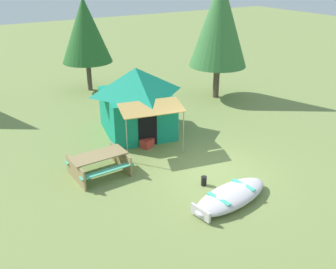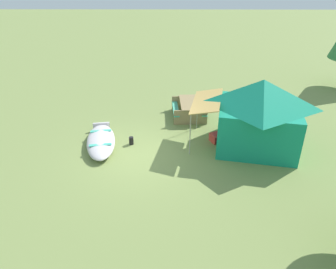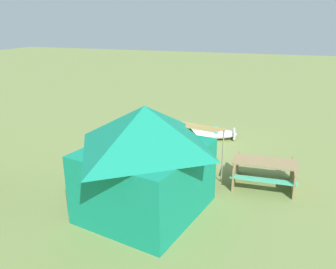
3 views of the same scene
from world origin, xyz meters
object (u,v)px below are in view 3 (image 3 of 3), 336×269
Objects in this scene: beached_rowboat at (203,132)px; canvas_cabin_tent at (146,158)px; picnic_table at (264,170)px; fuel_can at (198,143)px; cooler_box at (177,181)px.

canvas_cabin_tent is (0.01, 6.20, 1.25)m from beached_rowboat.
fuel_can is (2.65, -2.47, -0.32)m from picnic_table.
canvas_cabin_tent is at bearing 42.26° from picnic_table.
picnic_table reaches higher than cooler_box.
canvas_cabin_tent reaches higher than beached_rowboat.
canvas_cabin_tent is 5.16m from fuel_can.
picnic_table is 3.63m from fuel_can.
beached_rowboat is 1.56× the size of picnic_table.
canvas_cabin_tent is 14.31× the size of fuel_can.
cooler_box is 3.48m from fuel_can.
fuel_can is at bearing -86.14° from cooler_box.
picnic_table is 4.00× the size of cooler_box.
beached_rowboat is at bearing -84.38° from fuel_can.
beached_rowboat is 6.33m from canvas_cabin_tent.
picnic_table is 6.06× the size of fuel_can.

